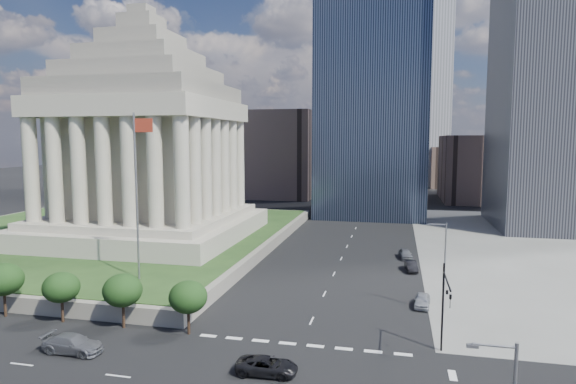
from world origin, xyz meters
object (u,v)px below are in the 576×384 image
(flagpole, at_px, (137,187))
(street_lamp_north, at_px, (443,263))
(pickup_truck, at_px, (267,366))
(suv_grey, at_px, (73,344))
(parked_sedan_mid, at_px, (411,266))
(parked_sedan_near, at_px, (422,300))
(traffic_signal_ne, at_px, (445,300))
(war_memorial, at_px, (145,124))
(parked_sedan_far, at_px, (406,254))

(flagpole, distance_m, street_lamp_north, 35.95)
(pickup_truck, xyz_separation_m, suv_grey, (-17.76, 0.00, 0.10))
(parked_sedan_mid, bearing_deg, street_lamp_north, -87.63)
(parked_sedan_near, bearing_deg, suv_grey, -142.31)
(traffic_signal_ne, bearing_deg, pickup_truck, -157.69)
(traffic_signal_ne, relative_size, parked_sedan_near, 1.93)
(traffic_signal_ne, bearing_deg, war_memorial, 143.58)
(street_lamp_north, xyz_separation_m, parked_sedan_mid, (-2.73, 16.99, -4.97))
(war_memorial, height_order, flagpole, war_memorial)
(war_memorial, bearing_deg, suv_grey, -69.81)
(parked_sedan_mid, xyz_separation_m, parked_sedan_far, (-0.68, 7.32, 0.06))
(war_memorial, height_order, street_lamp_north, war_memorial)
(traffic_signal_ne, height_order, parked_sedan_near, traffic_signal_ne)
(pickup_truck, bearing_deg, flagpole, 49.03)
(parked_sedan_near, bearing_deg, parked_sedan_mid, 98.95)
(parked_sedan_far, bearing_deg, parked_sedan_near, -94.95)
(traffic_signal_ne, bearing_deg, flagpole, 163.29)
(flagpole, bearing_deg, street_lamp_north, 1.63)
(flagpole, xyz_separation_m, street_lamp_north, (35.16, 1.00, -7.45))
(war_memorial, height_order, suv_grey, war_memorial)
(war_memorial, height_order, traffic_signal_ne, war_memorial)
(street_lamp_north, bearing_deg, parked_sedan_far, 97.98)
(parked_sedan_far, bearing_deg, traffic_signal_ne, -94.65)
(street_lamp_north, bearing_deg, suv_grey, -152.39)
(flagpole, relative_size, parked_sedan_mid, 4.76)
(war_memorial, height_order, parked_sedan_far, war_memorial)
(parked_sedan_mid, bearing_deg, war_memorial, 165.56)
(parked_sedan_near, bearing_deg, pickup_truck, -118.30)
(flagpole, relative_size, parked_sedan_far, 4.51)
(street_lamp_north, bearing_deg, pickup_truck, -131.03)
(traffic_signal_ne, bearing_deg, suv_grey, -169.75)
(flagpole, xyz_separation_m, parked_sedan_near, (33.24, 3.03, -12.41))
(parked_sedan_near, height_order, parked_sedan_far, parked_sedan_far)
(flagpole, relative_size, street_lamp_north, 2.00)
(street_lamp_north, relative_size, parked_sedan_mid, 2.38)
(traffic_signal_ne, xyz_separation_m, suv_grey, (-31.77, -5.75, -4.45))
(pickup_truck, relative_size, parked_sedan_near, 1.20)
(parked_sedan_mid, height_order, parked_sedan_far, parked_sedan_far)
(war_memorial, distance_m, pickup_truck, 55.57)
(war_memorial, distance_m, traffic_signal_ne, 60.00)
(pickup_truck, distance_m, parked_sedan_mid, 36.14)
(parked_sedan_near, bearing_deg, war_memorial, 161.03)
(street_lamp_north, height_order, suv_grey, street_lamp_north)
(flagpole, xyz_separation_m, traffic_signal_ne, (34.33, -10.30, -7.86))
(war_memorial, xyz_separation_m, street_lamp_north, (47.33, -23.00, -15.74))
(parked_sedan_mid, bearing_deg, parked_sedan_far, 88.52)
(street_lamp_north, relative_size, pickup_truck, 2.00)
(pickup_truck, xyz_separation_m, parked_sedan_near, (12.93, 19.09, 0.01))
(traffic_signal_ne, distance_m, parked_sedan_far, 36.00)
(flagpole, height_order, suv_grey, flagpole)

